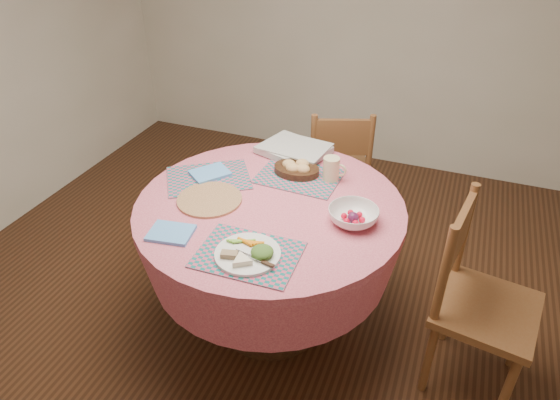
{
  "coord_description": "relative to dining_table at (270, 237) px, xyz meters",
  "views": [
    {
      "loc": [
        0.73,
        -1.76,
        2.01
      ],
      "look_at": [
        0.05,
        0.0,
        0.78
      ],
      "focal_mm": 32.0,
      "sensor_mm": 36.0,
      "label": 1
    }
  ],
  "objects": [
    {
      "name": "wicker_trivet",
      "position": [
        -0.27,
        -0.08,
        0.2
      ],
      "size": [
        0.3,
        0.3,
        0.01
      ],
      "primitive_type": "cylinder",
      "color": "brown",
      "rests_on": "dining_table"
    },
    {
      "name": "placemat_back",
      "position": [
        0.05,
        0.27,
        0.2
      ],
      "size": [
        0.41,
        0.32,
        0.01
      ],
      "primitive_type": "cube",
      "rotation": [
        0.0,
        0.0,
        -0.05
      ],
      "color": "#126868",
      "rests_on": "dining_table"
    },
    {
      "name": "chair_right",
      "position": [
        0.96,
        0.01,
        -0.07
      ],
      "size": [
        0.47,
        0.49,
        0.92
      ],
      "rotation": [
        0.0,
        0.0,
        1.41
      ],
      "color": "brown",
      "rests_on": "ground"
    },
    {
      "name": "napkin_far",
      "position": [
        -0.37,
        0.13,
        0.21
      ],
      "size": [
        0.22,
        0.23,
        0.01
      ],
      "primitive_type": "cube",
      "rotation": [
        0.0,
        0.0,
        0.92
      ],
      "color": "#5C9EEC",
      "rests_on": "placemat_left"
    },
    {
      "name": "newspaper_stack",
      "position": [
        -0.06,
        0.5,
        0.22
      ],
      "size": [
        0.4,
        0.36,
        0.04
      ],
      "rotation": [
        0.0,
        0.0,
        -0.3
      ],
      "color": "silver",
      "rests_on": "dining_table"
    },
    {
      "name": "dining_table",
      "position": [
        0.0,
        0.0,
        0.0
      ],
      "size": [
        1.24,
        1.24,
        0.75
      ],
      "color": "#E0687D",
      "rests_on": "ground"
    },
    {
      "name": "bread_bowl",
      "position": [
        0.02,
        0.29,
        0.23
      ],
      "size": [
        0.23,
        0.23,
        0.08
      ],
      "color": "black",
      "rests_on": "placemat_back"
    },
    {
      "name": "chair_back",
      "position": [
        0.08,
        0.93,
        -0.1
      ],
      "size": [
        0.51,
        0.5,
        0.88
      ],
      "rotation": [
        0.0,
        0.0,
        3.5
      ],
      "color": "brown",
      "rests_on": "ground"
    },
    {
      "name": "ground",
      "position": [
        0.0,
        0.0,
        -0.56
      ],
      "size": [
        4.0,
        4.0,
        0.0
      ],
      "primitive_type": "plane",
      "color": "#331C0F",
      "rests_on": "ground"
    },
    {
      "name": "latte_mug",
      "position": [
        0.2,
        0.3,
        0.26
      ],
      "size": [
        0.12,
        0.08,
        0.12
      ],
      "color": "beige",
      "rests_on": "placemat_back"
    },
    {
      "name": "dinner_plate",
      "position": [
        0.07,
        -0.39,
        0.22
      ],
      "size": [
        0.26,
        0.26,
        0.05
      ],
      "rotation": [
        0.0,
        0.0,
        0.24
      ],
      "color": "white",
      "rests_on": "placemat_front"
    },
    {
      "name": "napkin_near",
      "position": [
        -0.3,
        -0.37,
        0.2
      ],
      "size": [
        0.2,
        0.17,
        0.01
      ],
      "primitive_type": "cube",
      "rotation": [
        0.0,
        0.0,
        0.15
      ],
      "color": "#5C9EEC",
      "rests_on": "dining_table"
    },
    {
      "name": "placemat_left",
      "position": [
        -0.37,
        0.1,
        0.2
      ],
      "size": [
        0.5,
        0.47,
        0.01
      ],
      "primitive_type": "cube",
      "rotation": [
        0.0,
        0.0,
        0.58
      ],
      "color": "#126868",
      "rests_on": "dining_table"
    },
    {
      "name": "placemat_front",
      "position": [
        0.06,
        -0.38,
        0.2
      ],
      "size": [
        0.41,
        0.31,
        0.01
      ],
      "primitive_type": "cube",
      "rotation": [
        0.0,
        0.0,
        0.03
      ],
      "color": "#126868",
      "rests_on": "dining_table"
    },
    {
      "name": "fruit_bowl",
      "position": [
        0.39,
        -0.01,
        0.23
      ],
      "size": [
        0.27,
        0.27,
        0.07
      ],
      "rotation": [
        0.0,
        0.0,
        -0.3
      ],
      "color": "white",
      "rests_on": "dining_table"
    }
  ]
}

